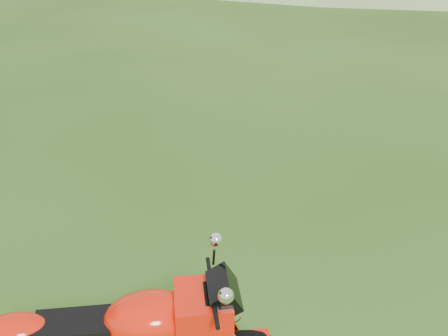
{
  "coord_description": "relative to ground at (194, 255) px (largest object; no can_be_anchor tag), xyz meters",
  "views": [
    {
      "loc": [
        -0.22,
        -4.29,
        3.22
      ],
      "look_at": [
        0.37,
        0.4,
        0.81
      ],
      "focal_mm": 40.0,
      "sensor_mm": 36.0,
      "label": 1
    }
  ],
  "objects": [
    {
      "name": "ground",
      "position": [
        0.0,
        0.0,
        0.0
      ],
      "size": [
        120.0,
        120.0,
        0.0
      ],
      "primitive_type": "plane",
      "color": "#26430E",
      "rests_on": "ground"
    }
  ]
}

